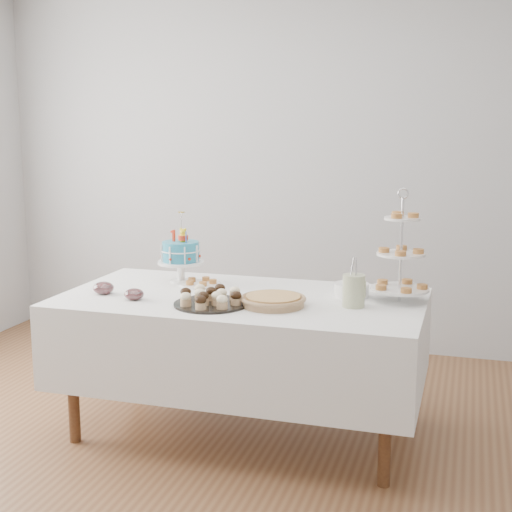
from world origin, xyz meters
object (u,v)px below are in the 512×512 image
(plate_stack, at_px, (351,290))
(jam_bowl_b, at_px, (103,288))
(pie, at_px, (273,300))
(jam_bowl_a, at_px, (134,294))
(cupcake_tray, at_px, (211,297))
(pastry_plate, at_px, (201,283))
(table, at_px, (242,337))
(birthday_cake, at_px, (181,264))
(tiered_stand, at_px, (401,255))
(utensil_pitcher, at_px, (354,289))

(plate_stack, distance_m, jam_bowl_b, 1.34)
(pie, relative_size, jam_bowl_a, 3.29)
(cupcake_tray, relative_size, pastry_plate, 1.58)
(cupcake_tray, xyz_separation_m, pastry_plate, (-0.21, 0.41, -0.03))
(table, xyz_separation_m, pastry_plate, (-0.31, 0.19, 0.24))
(birthday_cake, bearing_deg, jam_bowl_a, -88.78)
(tiered_stand, height_order, jam_bowl_a, tiered_stand)
(cupcake_tray, height_order, pie, cupcake_tray)
(birthday_cake, height_order, plate_stack, birthday_cake)
(tiered_stand, distance_m, utensil_pitcher, 0.32)
(cupcake_tray, bearing_deg, birthday_cake, 127.96)
(table, distance_m, pastry_plate, 0.43)
(cupcake_tray, bearing_deg, pie, 14.17)
(utensil_pitcher, bearing_deg, pastry_plate, 174.62)
(pastry_plate, bearing_deg, table, -31.37)
(tiered_stand, distance_m, pastry_plate, 1.15)
(tiered_stand, bearing_deg, jam_bowl_b, -168.94)
(table, bearing_deg, jam_bowl_b, -167.63)
(birthday_cake, relative_size, plate_stack, 2.23)
(table, height_order, utensil_pitcher, utensil_pitcher)
(pastry_plate, xyz_separation_m, jam_bowl_a, (-0.21, -0.42, 0.01))
(table, relative_size, birthday_cake, 4.69)
(plate_stack, relative_size, jam_bowl_b, 1.62)
(birthday_cake, height_order, jam_bowl_a, birthday_cake)
(utensil_pitcher, bearing_deg, plate_stack, 110.77)
(birthday_cake, height_order, tiered_stand, tiered_stand)
(tiered_stand, height_order, pastry_plate, tiered_stand)
(utensil_pitcher, bearing_deg, jam_bowl_b, -166.23)
(jam_bowl_b, bearing_deg, cupcake_tray, -5.57)
(table, relative_size, jam_bowl_a, 18.83)
(tiered_stand, distance_m, jam_bowl_b, 1.59)
(utensil_pitcher, bearing_deg, birthday_cake, 174.26)
(birthday_cake, bearing_deg, jam_bowl_b, -116.71)
(pie, height_order, tiered_stand, tiered_stand)
(birthday_cake, xyz_separation_m, tiered_stand, (1.26, -0.09, 0.13))
(pie, bearing_deg, jam_bowl_a, -173.21)
(tiered_stand, relative_size, jam_bowl_a, 5.76)
(pie, relative_size, tiered_stand, 0.57)
(pie, height_order, plate_stack, plate_stack)
(tiered_stand, distance_m, plate_stack, 0.33)
(jam_bowl_a, bearing_deg, cupcake_tray, 1.28)
(pastry_plate, bearing_deg, pie, -32.57)
(birthday_cake, distance_m, jam_bowl_a, 0.47)
(cupcake_tray, height_order, utensil_pitcher, utensil_pitcher)
(pastry_plate, relative_size, jam_bowl_b, 2.12)
(tiered_stand, height_order, utensil_pitcher, tiered_stand)
(birthday_cake, bearing_deg, pie, -19.65)
(birthday_cake, height_order, pie, birthday_cake)
(pie, relative_size, pastry_plate, 1.40)
(pie, xyz_separation_m, tiered_stand, (0.60, 0.29, 0.21))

